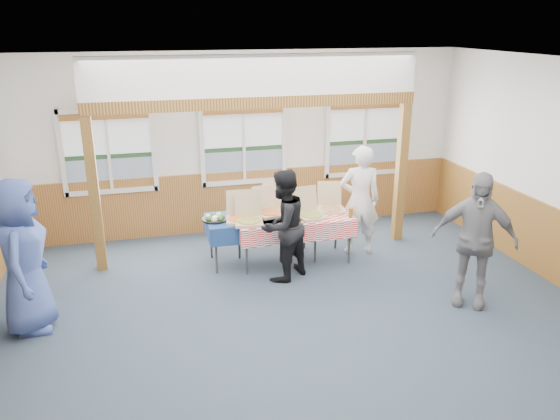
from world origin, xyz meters
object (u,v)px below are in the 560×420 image
Objects in this scene: man_blue at (22,256)px; person_grey at (474,240)px; table_right at (294,220)px; woman_white at (360,200)px; table_left at (262,219)px; woman_black at (283,226)px.

man_blue is 5.72m from person_grey.
table_right is at bearing -70.83° from man_blue.
woman_white is 0.93× the size of man_blue.
table_right is (0.48, -0.15, 0.00)m from table_left.
man_blue is 1.05× the size of person_grey.
man_blue reaches higher than table_left.
person_grey reaches higher than table_right.
person_grey reaches higher than woman_black.
person_grey reaches higher than woman_white.
table_right is 1.15m from woman_white.
table_right is at bearing -36.91° from table_left.
woman_white is at bearing 146.80° from person_grey.
table_left is at bearing -66.27° from man_blue.
person_grey is at bearing -68.17° from table_right.
man_blue is at bearing 173.52° from table_right.
table_left is 3.51m from man_blue.
man_blue is (-4.86, -1.20, 0.07)m from woman_white.
woman_black is 0.86× the size of man_blue.
table_left is 1.03× the size of person_grey.
table_left is 1.62m from woman_white.
table_right is 0.66m from woman_black.
table_left is 0.98× the size of man_blue.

